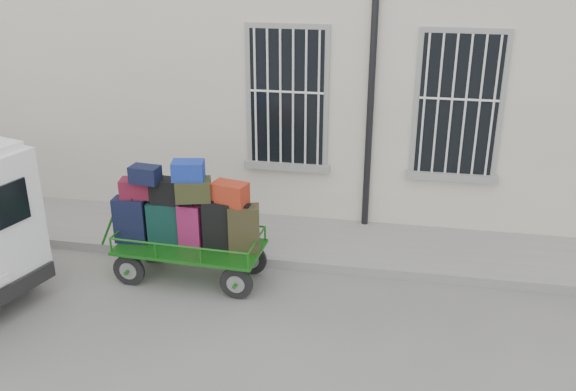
{
  "coord_description": "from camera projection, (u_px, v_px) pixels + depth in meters",
  "views": [
    {
      "loc": [
        1.49,
        -7.06,
        4.75
      ],
      "look_at": [
        -0.02,
        1.0,
        1.37
      ],
      "focal_mm": 40.0,
      "sensor_mm": 36.0,
      "label": 1
    }
  ],
  "objects": [
    {
      "name": "luggage_cart",
      "position": [
        187.0,
        221.0,
        9.13
      ],
      "size": [
        2.49,
        1.05,
        1.83
      ],
      "rotation": [
        0.0,
        0.0,
        -0.05
      ],
      "color": "black",
      "rests_on": "ground"
    },
    {
      "name": "ground",
      "position": [
        275.0,
        319.0,
        8.48
      ],
      "size": [
        80.0,
        80.0,
        0.0
      ],
      "primitive_type": "plane",
      "color": "#61615C",
      "rests_on": "ground"
    },
    {
      "name": "sidewalk",
      "position": [
        303.0,
        241.0,
        10.45
      ],
      "size": [
        24.0,
        1.7,
        0.15
      ],
      "primitive_type": "cube",
      "color": "gray",
      "rests_on": "ground"
    },
    {
      "name": "building",
      "position": [
        332.0,
        30.0,
        12.33
      ],
      "size": [
        24.0,
        5.15,
        6.0
      ],
      "color": "beige",
      "rests_on": "ground"
    }
  ]
}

